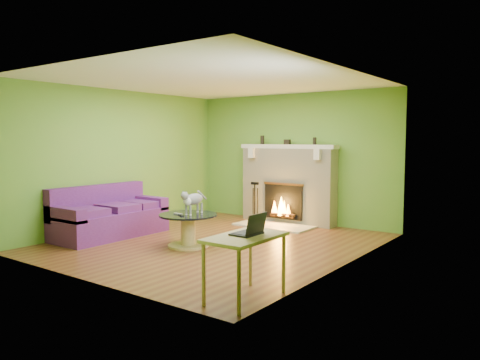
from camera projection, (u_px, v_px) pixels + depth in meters
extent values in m
plane|color=#5D2E1A|center=(216.00, 243.00, 7.62)|extent=(5.00, 5.00, 0.00)
plane|color=white|center=(215.00, 81.00, 7.39)|extent=(5.00, 5.00, 0.00)
plane|color=#599731|center=(293.00, 158.00, 9.51)|extent=(5.00, 0.00, 5.00)
plane|color=#599731|center=(81.00, 172.00, 5.49)|extent=(5.00, 0.00, 5.00)
plane|color=#599731|center=(123.00, 160.00, 8.83)|extent=(0.00, 5.00, 5.00)
plane|color=#599731|center=(347.00, 168.00, 6.18)|extent=(0.00, 5.00, 5.00)
plane|color=silver|center=(315.00, 151.00, 5.44)|extent=(0.00, 1.20, 1.20)
plane|color=white|center=(315.00, 151.00, 5.45)|extent=(0.00, 1.06, 1.06)
cube|color=beige|center=(288.00, 186.00, 9.42)|extent=(2.00, 0.35, 1.50)
cube|color=black|center=(283.00, 202.00, 9.30)|extent=(0.85, 0.03, 0.68)
cube|color=#BB7F2E|center=(283.00, 184.00, 9.26)|extent=(0.91, 0.02, 0.04)
cylinder|color=black|center=(282.00, 216.00, 9.29)|extent=(0.55, 0.07, 0.07)
cube|color=beige|center=(288.00, 146.00, 9.33)|extent=(2.10, 0.28, 0.08)
cube|color=beige|center=(252.00, 153.00, 9.63)|extent=(0.12, 0.10, 0.20)
cube|color=beige|center=(318.00, 154.00, 8.75)|extent=(0.12, 0.10, 0.20)
cube|color=beige|center=(274.00, 225.00, 9.06)|extent=(1.50, 0.75, 0.03)
cube|color=beige|center=(288.00, 146.00, 9.33)|extent=(2.10, 0.28, 0.08)
cube|color=#4D195F|center=(111.00, 224.00, 8.11)|extent=(0.88, 1.96, 0.44)
cube|color=#4D195F|center=(97.00, 200.00, 8.29)|extent=(0.20, 1.96, 0.55)
cube|color=#4D195F|center=(65.00, 214.00, 7.38)|extent=(0.88, 0.20, 0.22)
cube|color=#4D195F|center=(148.00, 202.00, 8.79)|extent=(0.88, 0.20, 0.22)
cube|color=#4D195F|center=(85.00, 212.00, 7.61)|extent=(0.70, 0.52, 0.12)
cube|color=#4D195F|center=(117.00, 207.00, 8.14)|extent=(0.70, 0.52, 0.12)
cube|color=#4D195F|center=(141.00, 204.00, 8.58)|extent=(0.70, 0.52, 0.12)
cylinder|color=#D9B375|center=(188.00, 245.00, 7.35)|extent=(0.64, 0.64, 0.03)
cylinder|color=#D9B375|center=(188.00, 230.00, 7.33)|extent=(0.23, 0.23, 0.44)
cylinder|color=black|center=(188.00, 215.00, 7.31)|extent=(0.91, 0.91, 0.03)
cube|color=#D9B375|center=(245.00, 237.00, 4.88)|extent=(0.53, 0.92, 0.04)
cylinder|color=#D9B375|center=(204.00, 275.00, 4.71)|extent=(0.04, 0.04, 0.64)
cylinder|color=#D9B375|center=(239.00, 283.00, 4.45)|extent=(0.04, 0.04, 0.64)
cylinder|color=#D9B375|center=(251.00, 258.00, 5.38)|extent=(0.04, 0.04, 0.64)
cylinder|color=#D9B375|center=(284.00, 264.00, 5.12)|extent=(0.04, 0.04, 0.64)
cube|color=gray|center=(178.00, 214.00, 7.27)|extent=(0.17, 0.06, 0.02)
cube|color=black|center=(181.00, 215.00, 7.15)|extent=(0.16, 0.12, 0.02)
cylinder|color=black|center=(262.00, 140.00, 9.71)|extent=(0.08, 0.08, 0.18)
cylinder|color=black|center=(315.00, 141.00, 9.00)|extent=(0.07, 0.07, 0.14)
cube|color=black|center=(287.00, 142.00, 9.36)|extent=(0.12, 0.08, 0.10)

